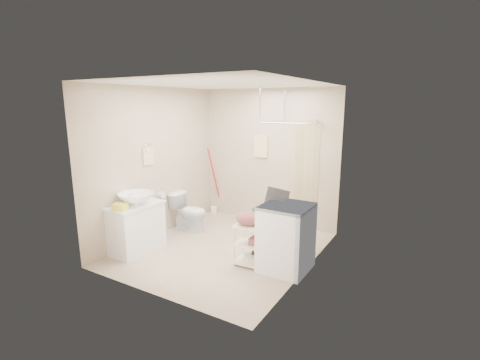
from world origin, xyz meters
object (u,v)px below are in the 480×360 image
Objects in this scene: toilet at (189,212)px; washing_machine at (286,237)px; laundry_rack at (253,242)px; vanity at (137,228)px.

toilet is 0.74× the size of washing_machine.
washing_machine reaches higher than laundry_rack.
vanity reaches higher than laundry_rack.
laundry_rack is at bearing -161.58° from washing_machine.
toilet is at bearing 154.54° from laundry_rack.
washing_machine is at bearing -106.57° from toilet.
washing_machine reaches higher than toilet.
washing_machine is 0.48m from laundry_rack.
toilet is at bearing 166.04° from washing_machine.
washing_machine is (2.18, -0.56, 0.13)m from toilet.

